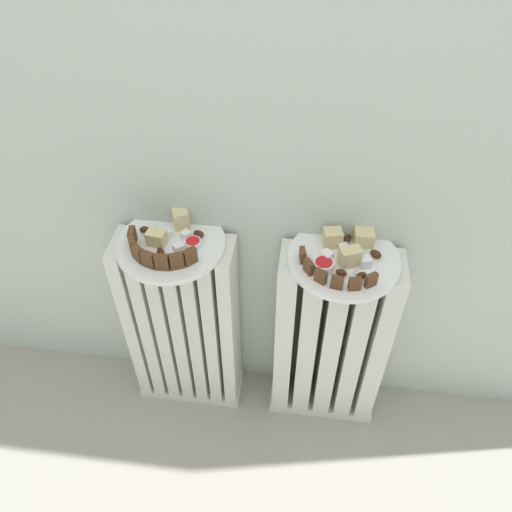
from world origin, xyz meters
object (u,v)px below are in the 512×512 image
Objects in this scene: radiator_left at (184,327)px; jam_bowl_left at (193,243)px; fork at (360,259)px; plate_right at (344,259)px; radiator_right at (330,342)px; plate_left at (171,244)px; jam_bowl_right at (324,265)px.

radiator_left is 15.33× the size of jam_bowl_left.
plate_right is at bearing 178.00° from fork.
plate_left is at bearing 180.00° from radiator_right.
plate_left reaches higher than radiator_left.
jam_bowl_left is at bearing 173.51° from jam_bowl_right.
fork reaches higher than radiator_right.
radiator_left is 0.42m from radiator_right.
radiator_right is at bearing 0.00° from plate_left.
plate_right is at bearing 1.19° from jam_bowl_left.
plate_right is (0.42, 0.00, 0.00)m from plate_left.
radiator_right is at bearing 1.19° from jam_bowl_left.
jam_bowl_right is at bearing -6.49° from jam_bowl_left.
plate_left is 0.06m from jam_bowl_left.
radiator_left is 0.35m from jam_bowl_left.
radiator_left is 7.05× the size of fork.
plate_left is 5.54× the size of jam_bowl_right.
radiator_right is at bearing 178.00° from fork.
fork is (0.04, -0.00, 0.01)m from plate_right.
plate_left is 1.00× the size of plate_right.
plate_left and plate_right have the same top height.
plate_left is at bearing 173.37° from jam_bowl_right.
jam_bowl_left reaches higher than plate_right.
fork is at bearing -2.00° from radiator_right.
jam_bowl_right is at bearing -138.04° from radiator_right.
fork reaches higher than plate_left.
radiator_left is at bearing 180.00° from plate_right.
fork is at bearing 26.39° from jam_bowl_right.
jam_bowl_left reaches higher than plate_left.
fork is (0.08, 0.04, -0.01)m from jam_bowl_right.
radiator_left is 0.56m from fork.
jam_bowl_right reaches higher than radiator_left.
radiator_left is 0.32m from plate_left.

